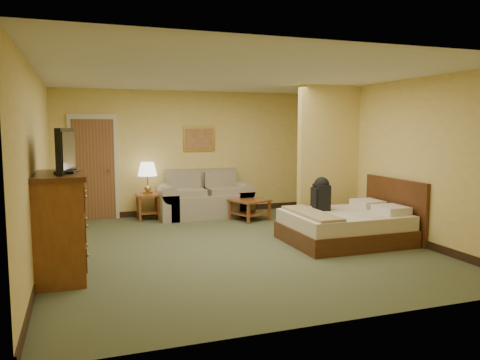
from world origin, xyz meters
name	(u,v)px	position (x,y,z in m)	size (l,w,h in m)	color
floor	(234,247)	(0.00, 0.00, 0.00)	(6.00, 6.00, 0.00)	#4B5235
ceiling	(234,76)	(0.00, 0.00, 2.60)	(6.00, 6.00, 0.00)	white
back_wall	(189,153)	(0.00, 3.00, 1.30)	(5.50, 0.02, 2.60)	#E0BF5F
left_wall	(38,168)	(-2.75, 0.00, 1.30)	(0.02, 6.00, 2.60)	#E0BF5F
right_wall	(387,159)	(2.75, 0.00, 1.30)	(0.02, 6.00, 2.60)	#E0BF5F
partition	(328,157)	(2.15, 0.93, 1.30)	(1.20, 0.15, 2.60)	#E0BF5F
door	(94,168)	(-1.95, 2.96, 1.03)	(0.94, 0.16, 2.10)	beige
baseboard	(190,211)	(0.00, 2.99, 0.06)	(5.50, 0.02, 0.12)	black
loveseat	(205,201)	(0.21, 2.58, 0.31)	(1.90, 0.88, 0.96)	gray
side_table	(148,203)	(-0.94, 2.65, 0.34)	(0.47, 0.47, 0.51)	brown
table_lamp	(147,170)	(-0.94, 2.65, 1.00)	(0.38, 0.38, 0.63)	#A67A3D
coffee_table	(250,205)	(0.96, 1.91, 0.30)	(0.84, 0.84, 0.42)	brown
wall_picture	(199,139)	(0.21, 2.97, 1.60)	(0.69, 0.04, 0.53)	#B78E3F
dresser	(60,225)	(-2.48, -0.68, 0.65)	(0.63, 1.21, 1.29)	brown
tv	(66,152)	(-2.38, -0.68, 1.54)	(0.28, 0.88, 0.54)	black
bed	(348,225)	(1.83, -0.31, 0.27)	(1.90, 1.54, 1.00)	#44210F
backpack	(322,193)	(1.52, 0.02, 0.78)	(0.25, 0.34, 0.54)	black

